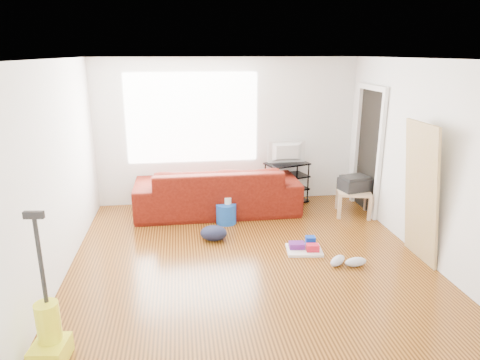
{
  "coord_description": "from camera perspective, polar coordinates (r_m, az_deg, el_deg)",
  "views": [
    {
      "loc": [
        -0.82,
        -4.78,
        2.57
      ],
      "look_at": [
        -0.05,
        0.6,
        0.94
      ],
      "focal_mm": 32.0,
      "sensor_mm": 36.0,
      "label": 1
    }
  ],
  "objects": [
    {
      "name": "room",
      "position": [
        5.18,
        2.06,
        1.91
      ],
      "size": [
        4.51,
        5.01,
        2.51
      ],
      "color": "#40230C",
      "rests_on": "ground"
    },
    {
      "name": "sofa",
      "position": [
        7.22,
        -3.01,
        -4.2
      ],
      "size": [
        2.67,
        1.05,
        0.78
      ],
      "primitive_type": "imported",
      "rotation": [
        0.0,
        0.0,
        3.14
      ],
      "color": "#3D0A05",
      "rests_on": "ground"
    },
    {
      "name": "tv_stand",
      "position": [
        7.56,
        6.22,
        -0.34
      ],
      "size": [
        0.82,
        0.62,
        0.73
      ],
      "rotation": [
        0.0,
        0.0,
        0.31
      ],
      "color": "black",
      "rests_on": "ground"
    },
    {
      "name": "tv",
      "position": [
        7.42,
        6.35,
        3.69
      ],
      "size": [
        0.66,
        0.09,
        0.38
      ],
      "primitive_type": "imported",
      "rotation": [
        0.0,
        0.0,
        3.14
      ],
      "color": "black",
      "rests_on": "tv_stand"
    },
    {
      "name": "side_table",
      "position": [
        7.21,
        14.93,
        -1.81
      ],
      "size": [
        0.64,
        0.64,
        0.42
      ],
      "rotation": [
        0.0,
        0.0,
        -0.29
      ],
      "color": "tan",
      "rests_on": "ground"
    },
    {
      "name": "printer",
      "position": [
        7.16,
        15.03,
        -0.43
      ],
      "size": [
        0.52,
        0.43,
        0.24
      ],
      "rotation": [
        0.0,
        0.0,
        0.22
      ],
      "color": "black",
      "rests_on": "side_table"
    },
    {
      "name": "bucket",
      "position": [
        6.74,
        -1.84,
        -5.74
      ],
      "size": [
        0.4,
        0.4,
        0.31
      ],
      "primitive_type": "cylinder",
      "rotation": [
        0.0,
        0.0,
        0.35
      ],
      "color": "blue",
      "rests_on": "ground"
    },
    {
      "name": "toilet_paper",
      "position": [
        6.69,
        -1.62,
        -4.02
      ],
      "size": [
        0.11,
        0.11,
        0.1
      ],
      "primitive_type": "cylinder",
      "color": "silver",
      "rests_on": "bucket"
    },
    {
      "name": "cleaning_tray",
      "position": [
        5.89,
        8.65,
        -8.88
      ],
      "size": [
        0.5,
        0.42,
        0.17
      ],
      "rotation": [
        0.0,
        0.0,
        -0.12
      ],
      "color": "white",
      "rests_on": "ground"
    },
    {
      "name": "backpack",
      "position": [
        6.17,
        -3.52,
        -7.97
      ],
      "size": [
        0.43,
        0.36,
        0.21
      ],
      "primitive_type": "ellipsoid",
      "rotation": [
        0.0,
        0.0,
        -0.17
      ],
      "color": "black",
      "rests_on": "ground"
    },
    {
      "name": "sneakers",
      "position": [
        5.61,
        14.03,
        -10.47
      ],
      "size": [
        0.51,
        0.28,
        0.12
      ],
      "rotation": [
        0.0,
        0.0,
        0.28
      ],
      "color": "silver",
      "rests_on": "ground"
    },
    {
      "name": "vacuum",
      "position": [
        4.23,
        -24.11,
        -18.28
      ],
      "size": [
        0.32,
        0.36,
        1.36
      ],
      "rotation": [
        0.0,
        0.0,
        -0.12
      ],
      "color": "yellow",
      "rests_on": "ground"
    },
    {
      "name": "door_panel",
      "position": [
        6.1,
        22.06,
        -9.58
      ],
      "size": [
        0.22,
        0.71,
        1.78
      ],
      "primitive_type": "cube",
      "rotation": [
        0.0,
        -0.1,
        0.0
      ],
      "color": "#AE9449",
      "rests_on": "ground"
    }
  ]
}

